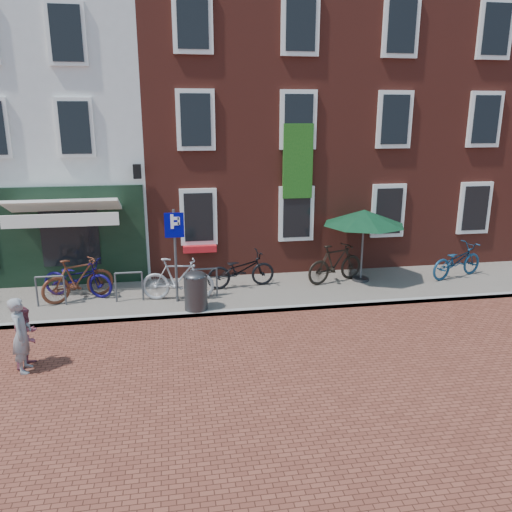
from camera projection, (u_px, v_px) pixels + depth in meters
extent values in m
plane|color=brown|center=(188.00, 318.00, 12.88)|extent=(80.00, 80.00, 0.00)
cube|color=slate|center=(221.00, 294.00, 14.45)|extent=(24.00, 3.00, 0.10)
cube|color=silver|center=(29.00, 128.00, 17.52)|extent=(8.00, 8.00, 9.00)
cube|color=maroon|center=(231.00, 113.00, 18.51)|extent=(6.00, 8.00, 10.00)
cube|color=maroon|center=(387.00, 113.00, 19.47)|extent=(6.00, 8.00, 10.00)
cylinder|color=#353538|center=(196.00, 293.00, 13.06)|extent=(0.59, 0.59, 0.89)
ellipsoid|color=#353538|center=(195.00, 274.00, 12.92)|extent=(0.59, 0.59, 0.27)
cylinder|color=#4C4C4F|center=(176.00, 256.00, 13.40)|extent=(0.07, 0.07, 2.51)
cube|color=#00027B|center=(174.00, 225.00, 13.15)|extent=(0.50, 0.04, 0.65)
cylinder|color=#4C4C4F|center=(360.00, 279.00, 15.45)|extent=(0.50, 0.50, 0.08)
cylinder|color=#4C4C4F|center=(362.00, 248.00, 15.19)|extent=(0.06, 0.06, 2.05)
cone|color=#0D391F|center=(364.00, 214.00, 14.91)|extent=(2.44, 2.44, 0.45)
imported|color=gray|center=(21.00, 335.00, 10.04)|extent=(0.40, 0.58, 1.55)
imported|color=#8A4150|center=(27.00, 337.00, 10.29)|extent=(0.66, 0.74, 1.27)
imported|color=#5F2C1A|center=(78.00, 279.00, 13.70)|extent=(1.99, 1.36, 1.17)
imported|color=#110A4D|center=(78.00, 278.00, 13.98)|extent=(2.12, 1.33, 1.05)
imported|color=#A2A1A4|center=(178.00, 279.00, 13.72)|extent=(2.00, 0.80, 1.17)
imported|color=black|center=(241.00, 270.00, 14.74)|extent=(2.08, 0.98, 1.05)
imported|color=black|center=(335.00, 263.00, 15.17)|extent=(2.02, 1.17, 1.17)
imported|color=navy|center=(457.00, 261.00, 15.63)|extent=(2.12, 1.32, 1.05)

